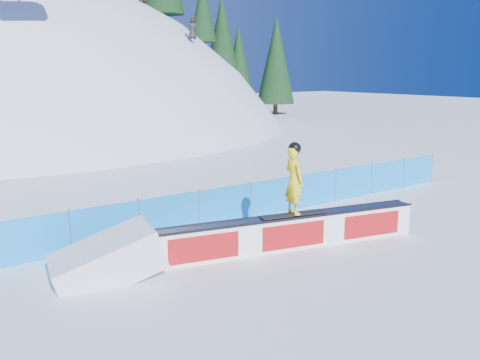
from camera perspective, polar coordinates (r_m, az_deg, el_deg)
ground at (r=13.95m, az=9.10°, el=-8.78°), size 160.00×160.00×0.00m
snow_hill at (r=56.78m, az=-24.12°, el=-13.11°), size 64.00×64.00×64.00m
treeline at (r=58.77m, az=-5.15°, el=17.73°), size 20.13×11.27×21.61m
safety_fence at (r=17.08m, az=-1.60°, el=-2.69°), size 22.05×0.05×1.30m
rail_box at (r=14.78m, az=5.27°, el=-5.57°), size 7.85×2.27×0.95m
snow_ramp at (r=13.40m, az=-13.96°, el=-9.86°), size 2.95×2.20×1.66m
snowboarder at (r=14.47m, az=5.78°, el=0.04°), size 1.95×0.76×2.01m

